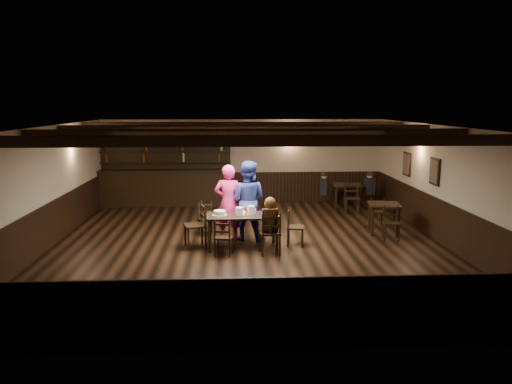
{
  "coord_description": "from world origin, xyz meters",
  "views": [
    {
      "loc": [
        -0.39,
        -11.04,
        3.19
      ],
      "look_at": [
        0.19,
        0.2,
        1.19
      ],
      "focal_mm": 35.0,
      "sensor_mm": 36.0,
      "label": 1
    }
  ],
  "objects_px": {
    "dining_table": "(243,218)",
    "cake": "(220,213)",
    "chair_near_left": "(223,235)",
    "woman_pink": "(228,203)",
    "chair_near_right": "(271,230)",
    "bar_counter": "(164,182)",
    "man_blue": "(247,201)"
  },
  "relations": [
    {
      "from": "dining_table",
      "to": "chair_near_right",
      "type": "height_order",
      "value": "chair_near_right"
    },
    {
      "from": "chair_near_right",
      "to": "bar_counter",
      "type": "xyz_separation_m",
      "value": [
        -2.94,
        5.51,
        0.19
      ]
    },
    {
      "from": "dining_table",
      "to": "man_blue",
      "type": "relative_size",
      "value": 0.85
    },
    {
      "from": "dining_table",
      "to": "chair_near_right",
      "type": "distance_m",
      "value": 0.84
    },
    {
      "from": "dining_table",
      "to": "chair_near_right",
      "type": "xyz_separation_m",
      "value": [
        0.58,
        -0.59,
        -0.13
      ]
    },
    {
      "from": "bar_counter",
      "to": "man_blue",
      "type": "bearing_deg",
      "value": -59.66
    },
    {
      "from": "woman_pink",
      "to": "man_blue",
      "type": "distance_m",
      "value": 0.45
    },
    {
      "from": "chair_near_left",
      "to": "chair_near_right",
      "type": "bearing_deg",
      "value": 2.87
    },
    {
      "from": "chair_near_right",
      "to": "cake",
      "type": "relative_size",
      "value": 2.71
    },
    {
      "from": "dining_table",
      "to": "cake",
      "type": "distance_m",
      "value": 0.52
    },
    {
      "from": "chair_near_right",
      "to": "bar_counter",
      "type": "distance_m",
      "value": 6.25
    },
    {
      "from": "man_blue",
      "to": "bar_counter",
      "type": "height_order",
      "value": "bar_counter"
    },
    {
      "from": "chair_near_left",
      "to": "cake",
      "type": "height_order",
      "value": "cake"
    },
    {
      "from": "bar_counter",
      "to": "dining_table",
      "type": "bearing_deg",
      "value": -64.34
    },
    {
      "from": "bar_counter",
      "to": "cake",
      "type": "bearing_deg",
      "value": -69.35
    },
    {
      "from": "bar_counter",
      "to": "chair_near_left",
      "type": "bearing_deg",
      "value": -70.85
    },
    {
      "from": "dining_table",
      "to": "chair_near_left",
      "type": "relative_size",
      "value": 2.04
    },
    {
      "from": "bar_counter",
      "to": "woman_pink",
      "type": "bearing_deg",
      "value": -64.33
    },
    {
      "from": "cake",
      "to": "bar_counter",
      "type": "relative_size",
      "value": 0.08
    },
    {
      "from": "woman_pink",
      "to": "cake",
      "type": "relative_size",
      "value": 5.29
    },
    {
      "from": "woman_pink",
      "to": "chair_near_left",
      "type": "bearing_deg",
      "value": 91.23
    },
    {
      "from": "man_blue",
      "to": "cake",
      "type": "xyz_separation_m",
      "value": [
        -0.64,
        -0.67,
        -0.15
      ]
    },
    {
      "from": "dining_table",
      "to": "cake",
      "type": "height_order",
      "value": "cake"
    },
    {
      "from": "cake",
      "to": "bar_counter",
      "type": "height_order",
      "value": "bar_counter"
    },
    {
      "from": "chair_near_left",
      "to": "cake",
      "type": "bearing_deg",
      "value": 96.74
    },
    {
      "from": "chair_near_left",
      "to": "man_blue",
      "type": "bearing_deg",
      "value": 66.67
    },
    {
      "from": "chair_near_left",
      "to": "woman_pink",
      "type": "relative_size",
      "value": 0.44
    },
    {
      "from": "chair_near_left",
      "to": "woman_pink",
      "type": "bearing_deg",
      "value": 84.94
    },
    {
      "from": "man_blue",
      "to": "woman_pink",
      "type": "bearing_deg",
      "value": 18.98
    },
    {
      "from": "chair_near_right",
      "to": "dining_table",
      "type": "bearing_deg",
      "value": 134.49
    },
    {
      "from": "cake",
      "to": "bar_counter",
      "type": "bearing_deg",
      "value": 110.65
    },
    {
      "from": "dining_table",
      "to": "woman_pink",
      "type": "distance_m",
      "value": 0.77
    }
  ]
}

